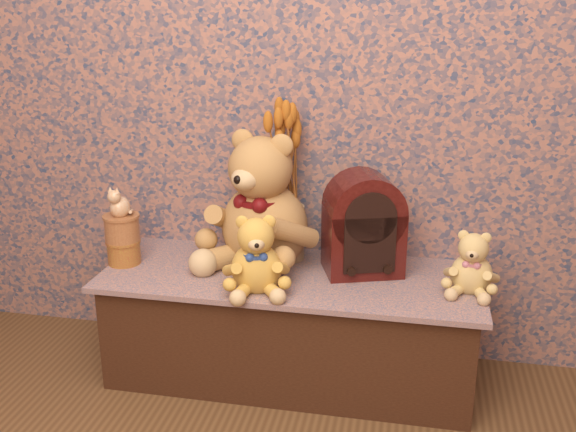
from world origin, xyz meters
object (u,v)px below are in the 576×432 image
cat_figurine (120,200)px  biscuit_tin_lower (124,252)px  cathedral_radio (363,223)px  teddy_medium (256,250)px  ceramic_vase (288,232)px  teddy_small (473,259)px  teddy_large (264,193)px

cat_figurine → biscuit_tin_lower: bearing=0.0°
biscuit_tin_lower → cat_figurine: 0.21m
cathedral_radio → teddy_medium: bearing=-165.6°
teddy_medium → ceramic_vase: 0.31m
cathedral_radio → biscuit_tin_lower: size_ratio=3.04×
teddy_medium → ceramic_vase: bearing=64.7°
teddy_small → biscuit_tin_lower: teddy_small is taller
ceramic_vase → biscuit_tin_lower: bearing=-164.0°
ceramic_vase → cat_figurine: size_ratio=1.77×
teddy_small → cathedral_radio: size_ratio=0.63×
teddy_small → ceramic_vase: teddy_small is taller
teddy_medium → cathedral_radio: 0.42m
teddy_small → cat_figurine: size_ratio=1.96×
biscuit_tin_lower → teddy_medium: bearing=-13.2°
cathedral_radio → cat_figurine: 0.90m
ceramic_vase → biscuit_tin_lower: ceramic_vase is taller
cat_figurine → cathedral_radio: bearing=18.5°
cat_figurine → teddy_small: bearing=12.2°
teddy_small → cat_figurine: (-1.28, 0.00, 0.13)m
cathedral_radio → ceramic_vase: size_ratio=1.78×
biscuit_tin_lower → teddy_large: bearing=13.0°
biscuit_tin_lower → cathedral_radio: bearing=6.3°
teddy_large → biscuit_tin_lower: size_ratio=4.40×
teddy_large → ceramic_vase: bearing=54.3°
teddy_small → ceramic_vase: size_ratio=1.11×
teddy_large → cat_figurine: 0.54m
ceramic_vase → biscuit_tin_lower: size_ratio=1.71×
teddy_large → cathedral_radio: teddy_large is taller
teddy_small → cathedral_radio: cathedral_radio is taller
teddy_medium → cathedral_radio: (0.34, 0.23, 0.04)m
teddy_medium → ceramic_vase: size_ratio=1.38×
teddy_medium → biscuit_tin_lower: bearing=151.0°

